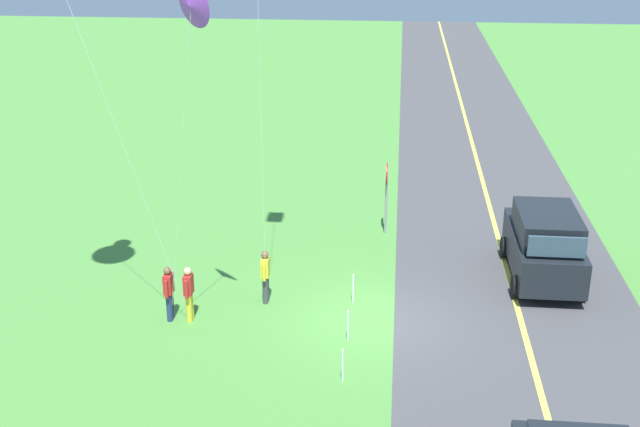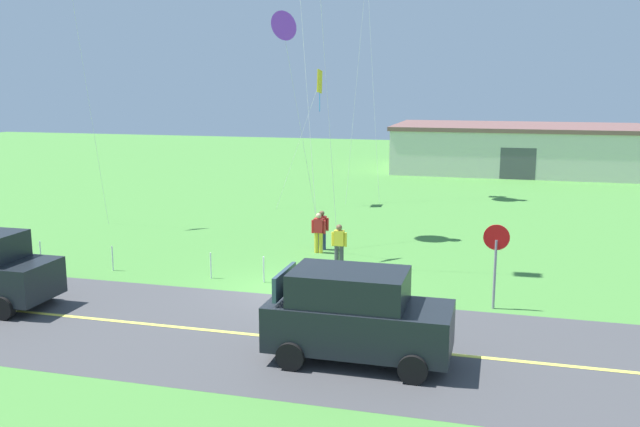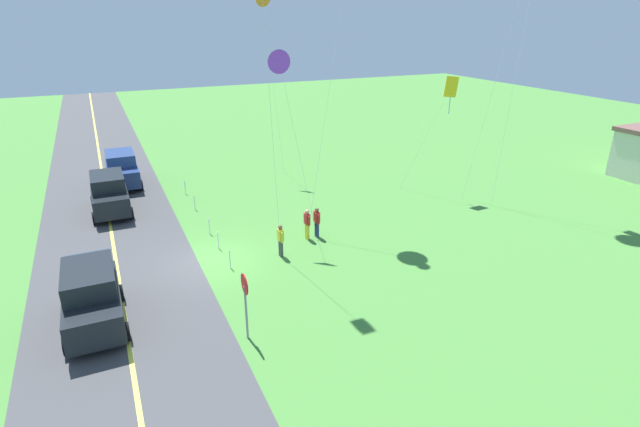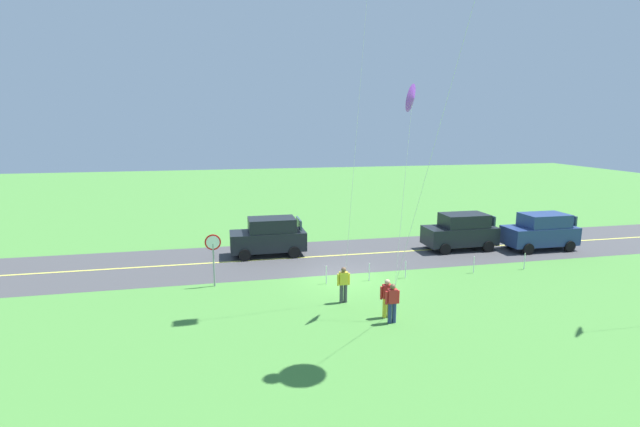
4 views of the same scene
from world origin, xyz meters
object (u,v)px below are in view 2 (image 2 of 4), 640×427
(stop_sign, at_px, (496,250))
(kite_blue_mid, at_px, (283,27))
(kite_pink_drift, at_px, (319,84))
(car_suv_foreground, at_px, (356,315))
(person_adult_near, at_px, (319,231))
(warehouse_distant, at_px, (517,148))
(person_adult_companion, at_px, (322,229))
(person_child_watcher, at_px, (339,244))

(stop_sign, relative_size, kite_blue_mid, 0.28)
(kite_blue_mid, bearing_deg, kite_pink_drift, 98.48)
(car_suv_foreground, height_order, person_adult_near, car_suv_foreground)
(car_suv_foreground, bearing_deg, warehouse_distant, 83.77)
(car_suv_foreground, relative_size, kite_blue_mid, 0.48)
(kite_blue_mid, xyz_separation_m, kite_pink_drift, (-1.70, 11.39, -2.04))
(person_adult_companion, distance_m, warehouse_distant, 29.31)
(stop_sign, distance_m, person_adult_near, 8.63)
(stop_sign, relative_size, warehouse_distant, 0.14)
(kite_blue_mid, bearing_deg, person_child_watcher, -24.38)
(car_suv_foreground, distance_m, warehouse_distant, 39.07)
(person_adult_near, bearing_deg, kite_blue_mid, -8.67)
(car_suv_foreground, bearing_deg, person_adult_near, 109.97)
(car_suv_foreground, xyz_separation_m, warehouse_distant, (4.24, 38.84, 0.60))
(kite_blue_mid, bearing_deg, warehouse_distant, 73.03)
(person_adult_near, distance_m, warehouse_distant, 29.84)
(car_suv_foreground, xyz_separation_m, stop_sign, (3.15, 4.86, 0.65))
(person_adult_companion, height_order, person_child_watcher, same)
(person_adult_near, xyz_separation_m, kite_blue_mid, (-1.13, -0.81, 7.76))
(car_suv_foreground, distance_m, person_adult_near, 10.72)
(person_child_watcher, distance_m, kite_blue_mid, 8.20)
(person_adult_near, bearing_deg, person_adult_companion, -132.72)
(stop_sign, bearing_deg, car_suv_foreground, -122.94)
(stop_sign, relative_size, person_child_watcher, 1.60)
(stop_sign, bearing_deg, kite_blue_mid, 150.97)
(car_suv_foreground, relative_size, person_adult_companion, 2.75)
(person_adult_near, bearing_deg, warehouse_distant, -149.87)
(person_adult_companion, relative_size, kite_blue_mid, 0.17)
(car_suv_foreground, height_order, kite_pink_drift, kite_pink_drift)
(kite_pink_drift, bearing_deg, person_adult_companion, -74.35)
(kite_blue_mid, height_order, kite_pink_drift, kite_blue_mid)
(person_adult_near, height_order, person_adult_companion, same)
(person_adult_near, distance_m, kite_blue_mid, 7.89)
(stop_sign, bearing_deg, person_adult_near, 142.54)
(stop_sign, bearing_deg, warehouse_distant, 88.16)
(person_child_watcher, xyz_separation_m, kite_pink_drift, (-4.11, 12.48, 5.72))
(person_adult_near, xyz_separation_m, person_adult_companion, (-0.02, 0.55, 0.00))
(person_child_watcher, relative_size, warehouse_distant, 0.09)
(stop_sign, relative_size, person_adult_companion, 1.60)
(person_child_watcher, xyz_separation_m, warehouse_distant, (6.61, 30.67, 0.89))
(car_suv_foreground, xyz_separation_m, person_adult_near, (-3.66, 10.08, -0.29))
(stop_sign, distance_m, kite_blue_mid, 11.35)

